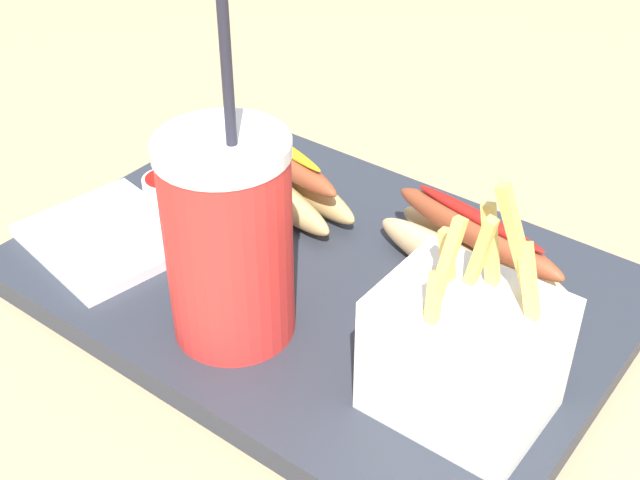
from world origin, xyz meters
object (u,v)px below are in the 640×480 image
Objects in this scene: fries_basket at (465,354)px; hot_dog_1 at (275,174)px; ketchup_cup_1 at (164,188)px; napkin_stack at (108,237)px; ketchup_cup_2 at (208,252)px; soda_cup at (229,240)px; hot_dog_2 at (474,254)px.

fries_basket is 0.28m from hot_dog_1.
ketchup_cup_1 reaches higher than napkin_stack.
hot_dog_1 is at bearing 100.30° from ketchup_cup_2.
fries_basket is 1.31× the size of napkin_stack.
ketchup_cup_1 is at bearing 170.14° from fries_basket.
soda_cup is at bearing -60.04° from hot_dog_1.
hot_dog_1 is at bearing 179.96° from hot_dog_2.
ketchup_cup_2 reaches higher than napkin_stack.
soda_cup is 0.20m from ketchup_cup_1.
ketchup_cup_1 is at bearing 151.63° from soda_cup.
fries_basket is at bearing -64.45° from hot_dog_2.
ketchup_cup_1 is at bearing -139.72° from hot_dog_1.
ketchup_cup_1 is 0.31× the size of napkin_stack.
fries_basket is at bearing -9.86° from ketchup_cup_1.
soda_cup reaches higher than fries_basket.
ketchup_cup_2 is at bearing -79.70° from hot_dog_1.
ketchup_cup_1 is (-0.33, 0.06, -0.03)m from fries_basket.
soda_cup is 6.42× the size of ketchup_cup_1.
ketchup_cup_1 is (-0.16, 0.09, -0.07)m from soda_cup.
napkin_stack is (-0.26, -0.14, -0.02)m from hot_dog_2.
fries_basket reaches higher than napkin_stack.
ketchup_cup_1 is at bearing 97.18° from napkin_stack.
hot_dog_1 is at bearing 119.96° from soda_cup.
soda_cup is 0.11m from ketchup_cup_2.
hot_dog_1 is 1.08× the size of hot_dog_2.
hot_dog_2 is (-0.06, 0.12, -0.02)m from fries_basket.
fries_basket reaches higher than ketchup_cup_2.
hot_dog_1 is at bearing 40.28° from ketchup_cup_1.
hot_dog_2 is at bearing -0.04° from hot_dog_1.
ketchup_cup_2 is at bearing 176.58° from fries_basket.
hot_dog_2 is (0.20, -0.00, 0.00)m from hot_dog_1.
hot_dog_2 is at bearing 13.14° from ketchup_cup_1.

